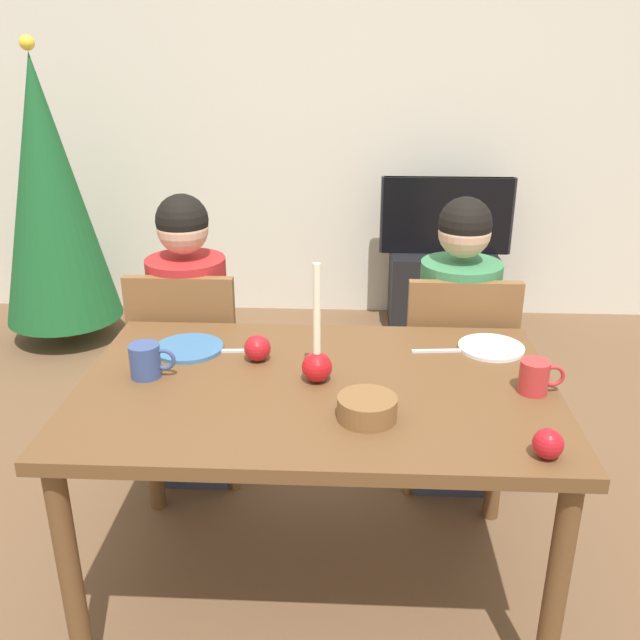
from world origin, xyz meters
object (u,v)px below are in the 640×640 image
Objects in this scene: bowl_walnuts at (367,408)px; christmas_tree at (49,193)px; dining_table at (317,408)px; person_left_child at (192,347)px; mug_left at (146,361)px; person_right_child at (455,352)px; tv at (446,216)px; plate_right at (491,348)px; apple_near_candle at (548,444)px; apple_by_left_plate at (257,348)px; candle_centerpiece at (316,359)px; chair_left at (191,363)px; mug_right at (535,377)px; chair_right at (455,369)px; tv_stand at (441,290)px; plate_left at (189,348)px.

christmas_tree is at bearing 128.79° from bowl_walnuts.
person_left_child is at bearing 129.44° from dining_table.
mug_left reaches higher than dining_table.
tv is at bearing 84.66° from person_right_child.
mug_left is at bearing -166.87° from plate_right.
person_left_child is at bearing 137.70° from apple_near_candle.
bowl_walnuts is at bearing -45.65° from apple_by_left_plate.
person_right_child is 0.84m from candle_centerpiece.
chair_left is 5.62× the size of bowl_walnuts.
christmas_tree reaches higher than bowl_walnuts.
person_right_child is 9.06× the size of mug_right.
chair_left reaches higher than mug_left.
chair_left is 0.63m from apple_by_left_plate.
person_right_child is 5.50× the size of plate_right.
bowl_walnuts reaches higher than dining_table.
chair_right reaches higher than apple_near_candle.
chair_left is at bearing 125.94° from apple_by_left_plate.
tv_stand is 4.95× the size of mug_right.
mug_left is 0.34m from apple_by_left_plate.
candle_centerpiece is at bearing -128.88° from person_right_child.
dining_table is 8.75× the size of bowl_walnuts.
mug_right is at bearing -2.29° from dining_table.
dining_table is 0.27m from apple_by_left_plate.
dining_table is 0.82m from chair_left.
mug_left is at bearing 177.61° from dining_table.
apple_by_left_plate reaches higher than apple_near_candle.
person_left_child is 1.77m from christmas_tree.
dining_table is 0.27m from bowl_walnuts.
plate_right is (0.06, -0.37, 0.19)m from person_right_child.
christmas_tree reaches higher than chair_left.
apple_near_candle is at bearing -91.72° from tv_stand.
tv_stand is at bearing 62.94° from mug_left.
chair_right reaches higher than dining_table.
bowl_walnuts is (0.67, -0.81, 0.27)m from chair_left.
apple_near_candle is (0.58, -0.38, -0.04)m from candle_centerpiece.
chair_left reaches higher than plate_right.
christmas_tree is at bearing 137.97° from mug_right.
bowl_walnuts is at bearing -131.35° from plate_right.
bowl_walnuts reaches higher than tv_stand.
person_right_child is at bearing 51.99° from dining_table.
plate_left is (0.10, -0.42, 0.19)m from person_left_child.
apple_near_candle is at bearing -19.50° from mug_left.
tv is 2.32m from apple_by_left_plate.
mug_left is (1.11, -1.97, -0.08)m from christmas_tree.
person_right_child reaches higher than bowl_walnuts.
person_left_child reaches higher than chair_left.
plate_right is 2.83× the size of apple_near_candle.
person_right_child is at bearing -95.34° from tv_stand.
christmas_tree is at bearing 132.93° from apple_near_candle.
dining_table is at bearing -105.90° from tv.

